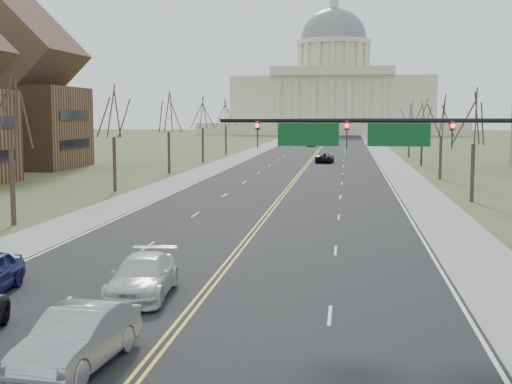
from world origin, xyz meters
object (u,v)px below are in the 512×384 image
(car_far_nb, at_px, (325,158))
(signal_mast, at_px, (397,147))
(car_sb_inner_second, at_px, (143,276))
(car_far_sb, at_px, (311,143))
(car_sb_inner_lead, at_px, (78,338))

(car_far_nb, bearing_deg, signal_mast, 98.10)
(signal_mast, height_order, car_far_nb, signal_mast)
(signal_mast, bearing_deg, car_far_nb, 93.91)
(car_sb_inner_second, relative_size, car_far_sb, 1.16)
(car_sb_inner_second, bearing_deg, car_far_sb, 85.83)
(car_sb_inner_lead, relative_size, car_far_nb, 1.00)
(car_far_nb, bearing_deg, car_far_sb, -80.69)
(signal_mast, xyz_separation_m, car_far_sb, (-9.69, 126.01, -4.96))
(car_far_nb, bearing_deg, car_sb_inner_lead, 91.39)
(car_far_sb, bearing_deg, car_sb_inner_second, -90.14)
(signal_mast, relative_size, car_sb_inner_lead, 2.39)
(car_sb_inner_second, height_order, car_far_sb, car_far_sb)
(signal_mast, relative_size, car_far_nb, 2.38)
(car_far_sb, bearing_deg, car_sb_inner_lead, -89.95)
(car_sb_inner_lead, bearing_deg, signal_mast, 51.39)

